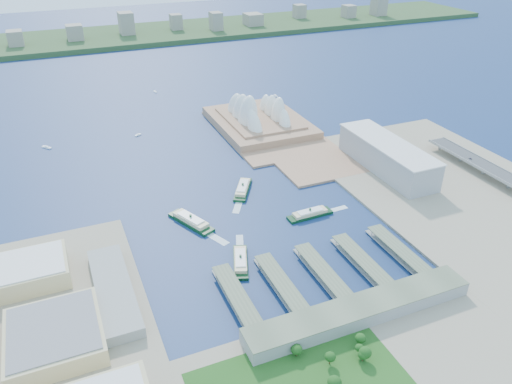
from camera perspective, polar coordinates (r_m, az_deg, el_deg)
name	(u,v)px	position (r m, az deg, el deg)	size (l,w,h in m)	color
ground	(274,237)	(514.49, 2.02, -5.14)	(3000.00, 3000.00, 0.00)	#101D4C
east_land	(489,211)	(610.69, 25.06, -2.00)	(240.00, 500.00, 3.00)	gray
peninsula	(266,130)	(762.15, 1.17, 7.07)	(135.00, 220.00, 3.00)	#9E7356
far_shore	(116,37)	(1403.91, -15.73, 16.71)	(2200.00, 260.00, 12.00)	#2D4926
opera_house	(260,107)	(767.27, 0.41, 9.67)	(134.00, 180.00, 58.00)	white
toaster_building	(387,156)	(655.45, 14.74, 3.98)	(45.00, 155.00, 35.00)	gray
west_buildings	(3,345)	(422.29, -26.98, -15.32)	(200.00, 280.00, 27.00)	#A17F50
ferry_wharves	(322,272)	(464.30, 7.55, -9.09)	(184.00, 90.00, 9.30)	#576049
terminal_building	(360,311)	(424.50, 11.81, -13.16)	(200.00, 28.00, 12.00)	gray
far_skyline	(115,25)	(1377.97, -15.79, 17.91)	(1900.00, 140.00, 55.00)	gray
ferry_a	(191,219)	(536.09, -7.46, -3.11)	(15.21, 59.76, 11.30)	black
ferry_b	(243,187)	(593.37, -1.52, 0.56)	(14.05, 55.19, 10.44)	black
ferry_c	(241,259)	(475.58, -1.78, -7.70)	(13.19, 51.80, 9.79)	black
ferry_d	(310,212)	(547.81, 6.19, -2.33)	(13.21, 51.88, 9.81)	black
boat_a	(47,147)	(764.48, -22.79, 4.75)	(3.93, 15.72, 3.03)	white
boat_b	(138,135)	(766.51, -13.35, 6.38)	(3.56, 10.18, 2.75)	white
boat_c	(276,96)	(915.50, 2.26, 10.95)	(3.36, 11.53, 2.60)	white
boat_e	(155,92)	(954.74, -11.47, 11.18)	(3.42, 10.76, 2.64)	white
car_c	(470,158)	(695.88, 23.28, 3.54)	(1.86, 4.59, 1.33)	slate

